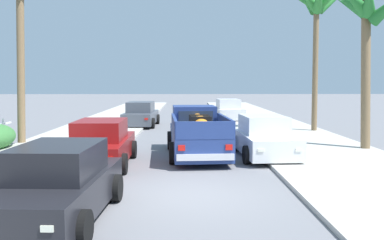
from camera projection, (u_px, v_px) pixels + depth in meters
name	position (u px, v px, depth m)	size (l,w,h in m)	color
ground_plane	(191.00, 194.00, 10.06)	(160.00, 160.00, 0.00)	slate
sidewalk_left	(94.00, 132.00, 21.92)	(4.98, 60.00, 0.12)	#B2AFA8
sidewalk_right	(281.00, 132.00, 22.07)	(4.98, 60.00, 0.12)	#B2AFA8
curb_left	(115.00, 132.00, 21.94)	(0.16, 60.00, 0.10)	silver
curb_right	(262.00, 132.00, 22.06)	(0.16, 60.00, 0.10)	silver
pickup_truck	(197.00, 134.00, 15.35)	(2.45, 5.32, 1.80)	navy
car_left_near	(101.00, 144.00, 13.45)	(2.07, 4.28, 1.54)	maroon
car_right_near	(228.00, 110.00, 29.16)	(2.19, 4.33, 1.54)	silver
car_left_mid	(141.00, 115.00, 25.38)	(2.17, 4.32, 1.54)	#474C56
car_right_mid	(264.00, 138.00, 15.06)	(2.19, 4.33, 1.54)	silver
car_left_far	(58.00, 185.00, 8.18)	(2.17, 4.32, 1.54)	black
palm_tree_left_fore	(318.00, 8.00, 21.67)	(3.28, 3.68, 7.90)	brown
palm_tree_right_fore	(369.00, 14.00, 16.12)	(3.41, 3.97, 6.66)	brown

